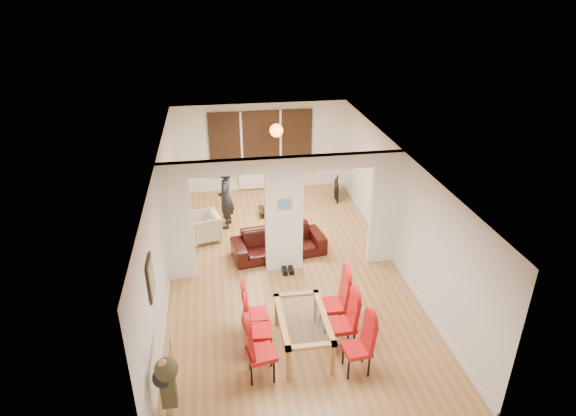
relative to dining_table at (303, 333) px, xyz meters
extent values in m
cube|color=#AB7945|center=(0.07, 2.60, -0.34)|extent=(5.00, 9.00, 0.01)
cube|color=white|center=(0.07, 2.60, 0.96)|extent=(5.00, 0.18, 2.60)
cube|color=black|center=(0.07, 7.04, 1.16)|extent=(3.00, 0.08, 1.80)
cube|color=white|center=(0.07, 7.00, -0.04)|extent=(1.40, 0.08, 0.50)
sphere|color=orange|center=(0.37, 5.90, 1.81)|extent=(0.36, 0.36, 0.36)
cube|color=gray|center=(-2.40, 0.20, 1.26)|extent=(0.04, 0.52, 0.67)
cube|color=#4C8CD8|center=(0.07, 2.50, 1.26)|extent=(0.30, 0.03, 0.25)
imported|color=black|center=(0.03, 3.18, -0.03)|extent=(2.21, 1.13, 0.62)
imported|color=beige|center=(-1.68, 4.17, 0.00)|extent=(0.88, 0.90, 0.68)
imported|color=black|center=(-1.09, 4.76, 0.46)|extent=(0.66, 0.50, 1.62)
imported|color=black|center=(2.07, 6.09, -0.08)|extent=(0.90, 0.32, 0.52)
cylinder|color=#143F19|center=(0.43, 5.11, 0.01)|extent=(0.07, 0.07, 0.28)
imported|color=black|center=(-0.02, 5.13, -0.11)|extent=(0.22, 0.22, 0.05)
camera|label=1|loc=(-1.26, -6.34, 5.53)|focal=30.00mm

